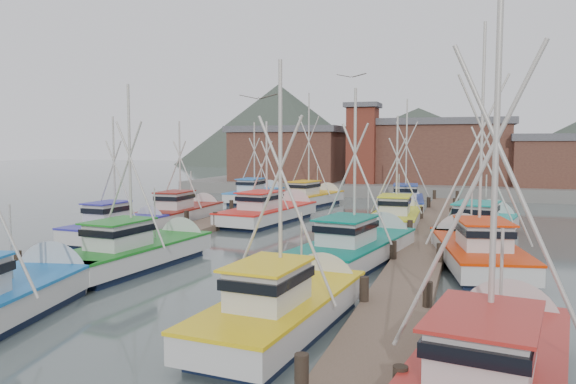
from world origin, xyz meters
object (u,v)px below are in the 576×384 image
(boat_1, at_px, (290,306))
(boat_12, at_px, (312,198))
(boat_8, at_px, (272,212))
(boat_4, at_px, (142,251))
(lookout_tower, at_px, (363,143))

(boat_1, height_order, boat_12, boat_12)
(boat_12, bearing_deg, boat_8, -78.10)
(boat_1, height_order, boat_4, boat_4)
(boat_1, relative_size, boat_12, 0.82)
(boat_4, bearing_deg, boat_1, -28.67)
(boat_8, bearing_deg, lookout_tower, 92.82)
(lookout_tower, relative_size, boat_8, 0.82)
(boat_8, xyz_separation_m, boat_12, (-0.09, 10.70, 0.01))
(boat_4, xyz_separation_m, boat_8, (0.71, 15.17, -0.00))
(boat_1, bearing_deg, boat_12, 109.99)
(boat_4, distance_m, boat_8, 15.19)
(boat_4, distance_m, boat_12, 25.88)
(boat_1, relative_size, boat_8, 0.83)
(boat_1, height_order, boat_8, boat_1)
(lookout_tower, relative_size, boat_4, 0.93)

